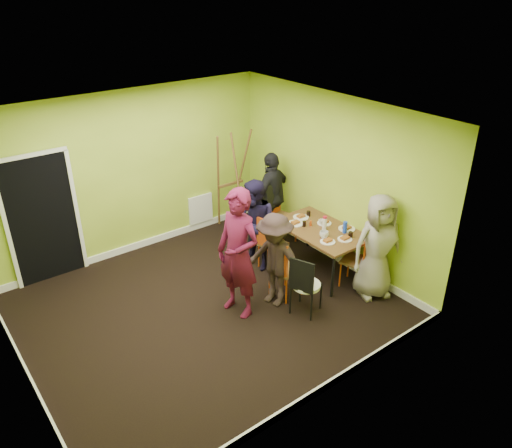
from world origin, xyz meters
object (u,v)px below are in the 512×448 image
(chair_left_far, at_px, (270,241))
(person_left_far, at_px, (256,226))
(chair_back_end, at_px, (274,200))
(blue_bottle, at_px, (345,227))
(person_back_end, at_px, (272,196))
(thermos, at_px, (324,224))
(person_left_near, at_px, (275,260))
(chair_bentwood, at_px, (305,283))
(easel, at_px, (232,182))
(person_front_end, at_px, (378,247))
(orange_bottle, at_px, (311,223))
(person_standing, at_px, (238,254))
(dining_table, at_px, (321,232))
(chair_front_end, at_px, (361,257))
(chair_left_near, at_px, (283,265))

(chair_left_far, xyz_separation_m, person_left_far, (-0.14, 0.20, 0.24))
(chair_back_end, distance_m, blue_bottle, 1.58)
(person_left_far, distance_m, person_back_end, 1.11)
(thermos, height_order, person_left_near, person_left_near)
(chair_left_far, distance_m, person_left_far, 0.34)
(chair_back_end, relative_size, blue_bottle, 5.84)
(chair_left_far, xyz_separation_m, thermos, (0.65, -0.56, 0.33))
(chair_bentwood, bearing_deg, person_left_near, 176.76)
(easel, xyz_separation_m, person_back_end, (0.36, -0.73, -0.13))
(blue_bottle, bearing_deg, chair_back_end, 95.10)
(thermos, bearing_deg, chair_back_end, 87.97)
(chair_left_far, height_order, chair_bentwood, chair_bentwood)
(person_left_far, distance_m, person_front_end, 1.96)
(thermos, height_order, person_left_far, person_left_far)
(orange_bottle, distance_m, person_back_end, 1.20)
(chair_back_end, bearing_deg, blue_bottle, 81.99)
(chair_back_end, relative_size, person_standing, 0.58)
(dining_table, relative_size, person_back_end, 0.92)
(orange_bottle, bearing_deg, chair_front_end, -78.08)
(chair_left_far, height_order, person_left_far, person_left_far)
(chair_back_end, xyz_separation_m, blue_bottle, (0.14, -1.57, 0.06))
(dining_table, xyz_separation_m, easel, (-0.25, 2.10, 0.25))
(person_left_far, bearing_deg, chair_bentwood, -14.45)
(chair_back_end, relative_size, easel, 0.58)
(easel, distance_m, person_left_near, 2.55)
(person_left_near, relative_size, person_back_end, 0.89)
(chair_back_end, relative_size, chair_front_end, 1.17)
(person_left_far, bearing_deg, person_back_end, 122.05)
(chair_left_near, xyz_separation_m, chair_back_end, (1.05, 1.49, 0.23))
(orange_bottle, bearing_deg, thermos, -73.27)
(chair_back_end, xyz_separation_m, orange_bottle, (-0.12, -1.07, 0.01))
(chair_left_near, distance_m, person_left_near, 0.25)
(chair_left_near, relative_size, person_left_far, 0.65)
(person_left_near, bearing_deg, chair_bentwood, 6.55)
(chair_left_near, bearing_deg, chair_left_far, 148.23)
(thermos, distance_m, person_left_near, 1.22)
(person_front_end, bearing_deg, chair_bentwood, -171.52)
(dining_table, xyz_separation_m, person_standing, (-1.70, -0.12, 0.26))
(chair_back_end, height_order, person_front_end, person_front_end)
(thermos, height_order, person_front_end, person_front_end)
(chair_bentwood, bearing_deg, blue_bottle, 86.74)
(chair_front_end, xyz_separation_m, person_left_far, (-0.92, 1.45, 0.23))
(chair_left_near, relative_size, blue_bottle, 5.21)
(chair_back_end, height_order, thermos, chair_back_end)
(chair_front_end, bearing_deg, person_front_end, -104.20)
(chair_bentwood, distance_m, person_left_near, 0.54)
(person_standing, bearing_deg, blue_bottle, 71.11)
(thermos, relative_size, person_left_near, 0.14)
(chair_back_end, height_order, orange_bottle, chair_back_end)
(chair_left_near, height_order, orange_bottle, chair_left_near)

